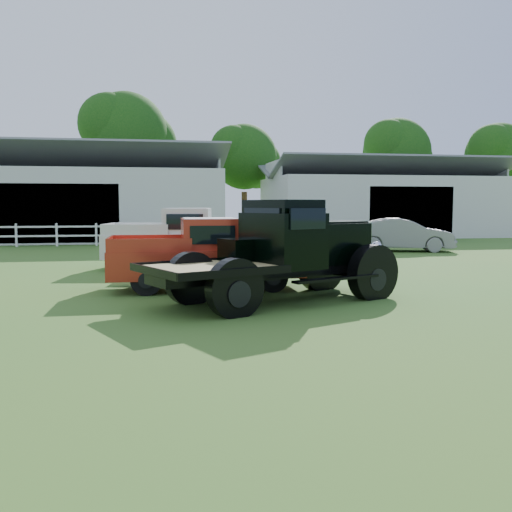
{
  "coord_description": "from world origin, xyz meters",
  "views": [
    {
      "loc": [
        -2.02,
        -11.1,
        2.19
      ],
      "look_at": [
        0.2,
        1.2,
        1.05
      ],
      "focal_mm": 40.0,
      "sensor_mm": 36.0,
      "label": 1
    }
  ],
  "objects": [
    {
      "name": "fence_rail",
      "position": [
        -8.0,
        20.0,
        0.6
      ],
      "size": [
        14.2,
        0.16,
        1.2
      ],
      "primitive_type": null,
      "color": "white",
      "rests_on": "ground"
    },
    {
      "name": "misc_car_blue",
      "position": [
        4.67,
        12.82,
        0.79
      ],
      "size": [
        4.94,
        2.82,
        1.58
      ],
      "primitive_type": "imported",
      "rotation": [
        0.0,
        0.0,
        1.36
      ],
      "color": "navy",
      "rests_on": "ground"
    },
    {
      "name": "tree_e",
      "position": [
        26.0,
        32.0,
        4.75
      ],
      "size": [
        5.7,
        5.7,
        9.5
      ],
      "primitive_type": null,
      "color": "#0C3E0D",
      "rests_on": "ground"
    },
    {
      "name": "ground",
      "position": [
        0.0,
        0.0,
        0.0
      ],
      "size": [
        120.0,
        120.0,
        0.0
      ],
      "primitive_type": "plane",
      "color": "#376A26"
    },
    {
      "name": "vintage_flatbed",
      "position": [
        0.72,
        1.27,
        1.14
      ],
      "size": [
        6.2,
        4.44,
        2.28
      ],
      "primitive_type": null,
      "rotation": [
        0.0,
        0.0,
        0.42
      ],
      "color": "black",
      "rests_on": "ground"
    },
    {
      "name": "tree_c",
      "position": [
        5.0,
        33.0,
        4.5
      ],
      "size": [
        5.4,
        5.4,
        9.0
      ],
      "primitive_type": null,
      "color": "#0C3E0D",
      "rests_on": "ground"
    },
    {
      "name": "shed_left",
      "position": [
        -7.0,
        26.0,
        2.8
      ],
      "size": [
        18.8,
        10.2,
        5.6
      ],
      "primitive_type": null,
      "color": "#B8B8B8",
      "rests_on": "ground"
    },
    {
      "name": "red_pickup",
      "position": [
        -0.7,
        3.5,
        0.93
      ],
      "size": [
        5.11,
        2.0,
        1.86
      ],
      "primitive_type": null,
      "rotation": [
        0.0,
        0.0,
        -0.01
      ],
      "color": "#9F2717",
      "rests_on": "ground"
    },
    {
      "name": "shed_right",
      "position": [
        14.0,
        27.0,
        2.6
      ],
      "size": [
        16.8,
        9.2,
        5.2
      ],
      "primitive_type": null,
      "color": "#B8B8B8",
      "rests_on": "ground"
    },
    {
      "name": "tree_b",
      "position": [
        -4.0,
        34.0,
        5.75
      ],
      "size": [
        6.9,
        6.9,
        11.5
      ],
      "primitive_type": null,
      "color": "#0C3E0D",
      "rests_on": "ground"
    },
    {
      "name": "white_pickup",
      "position": [
        -0.98,
        8.34,
        1.01
      ],
      "size": [
        5.76,
        2.99,
        2.01
      ],
      "primitive_type": null,
      "rotation": [
        0.0,
        0.0,
        -0.16
      ],
      "color": "silver",
      "rests_on": "ground"
    },
    {
      "name": "tree_d",
      "position": [
        18.0,
        34.0,
        5.0
      ],
      "size": [
        6.0,
        6.0,
        10.0
      ],
      "primitive_type": null,
      "color": "#0C3E0D",
      "rests_on": "ground"
    },
    {
      "name": "misc_car_grey",
      "position": [
        9.37,
        13.76,
        0.77
      ],
      "size": [
        4.91,
        2.75,
        1.53
      ],
      "primitive_type": "imported",
      "rotation": [
        0.0,
        0.0,
        1.31
      ],
      "color": "slate",
      "rests_on": "ground"
    }
  ]
}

